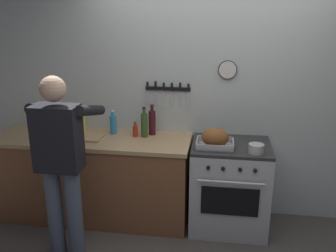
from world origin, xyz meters
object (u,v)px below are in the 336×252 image
object	(u,v)px
stove	(229,186)
person_cook	(61,158)
cutting_board	(85,137)
bottle_vinegar	(73,122)
saucepan	(256,149)
roasting_pan	(215,139)
bottle_hot_sauce	(135,131)
bottle_olive_oil	(144,125)
bottle_dish_soap	(113,124)
bottle_cooking_oil	(82,122)
bottle_wine_red	(152,122)

from	to	relation	value
stove	person_cook	world-z (taller)	person_cook
cutting_board	bottle_vinegar	distance (m)	0.32
saucepan	roasting_pan	bearing A→B (deg)	165.89
stove	bottle_hot_sauce	xyz separation A→B (m)	(-0.98, 0.09, 0.51)
saucepan	bottle_olive_oil	world-z (taller)	bottle_olive_oil
saucepan	bottle_dish_soap	bearing A→B (deg)	166.51
person_cook	saucepan	size ratio (longest dim) A/B	11.87
cutting_board	bottle_olive_oil	world-z (taller)	bottle_olive_oil
bottle_hot_sauce	bottle_cooking_oil	xyz separation A→B (m)	(-0.59, 0.08, 0.04)
bottle_olive_oil	bottle_vinegar	distance (m)	0.81
stove	saucepan	world-z (taller)	saucepan
person_cook	roasting_pan	size ratio (longest dim) A/B	4.72
bottle_olive_oil	saucepan	bearing A→B (deg)	-14.93
person_cook	bottle_cooking_oil	world-z (taller)	person_cook
person_cook	stove	bearing A→B (deg)	-74.26
bottle_hot_sauce	bottle_vinegar	size ratio (longest dim) A/B	0.66
stove	bottle_dish_soap	bearing A→B (deg)	172.88
cutting_board	bottle_olive_oil	xyz separation A→B (m)	(0.59, 0.13, 0.12)
stove	roasting_pan	distance (m)	0.57
saucepan	bottle_wine_red	size ratio (longest dim) A/B	0.43
bottle_wine_red	bottle_vinegar	bearing A→B (deg)	179.81
bottle_olive_oil	bottle_hot_sauce	bearing A→B (deg)	-174.51
bottle_cooking_oil	bottle_wine_red	distance (m)	0.76
saucepan	bottle_olive_oil	size ratio (longest dim) A/B	0.45
bottle_olive_oil	bottle_vinegar	size ratio (longest dim) A/B	1.32
saucepan	cutting_board	xyz separation A→B (m)	(-1.70, 0.16, -0.03)
bottle_dish_soap	bottle_vinegar	xyz separation A→B (m)	(-0.46, 0.03, -0.01)
roasting_pan	cutting_board	bearing A→B (deg)	177.16
bottle_cooking_oil	bottle_dish_soap	world-z (taller)	bottle_cooking_oil
bottle_cooking_oil	bottle_vinegar	distance (m)	0.12
bottle_olive_oil	cutting_board	bearing A→B (deg)	-167.36
bottle_hot_sauce	stove	bearing A→B (deg)	-5.33
stove	bottle_olive_oil	distance (m)	1.06
stove	roasting_pan	bearing A→B (deg)	-148.54
saucepan	bottle_dish_soap	distance (m)	1.49
bottle_cooking_oil	bottle_vinegar	world-z (taller)	bottle_cooking_oil
stove	bottle_cooking_oil	xyz separation A→B (m)	(-1.57, 0.17, 0.56)
person_cook	cutting_board	world-z (taller)	person_cook
bottle_dish_soap	roasting_pan	bearing A→B (deg)	-13.27
bottle_wine_red	bottle_dish_soap	xyz separation A→B (m)	(-0.41, -0.03, -0.03)
bottle_vinegar	person_cook	bearing A→B (deg)	-74.33
bottle_hot_sauce	bottle_olive_oil	xyz separation A→B (m)	(0.09, 0.01, 0.07)
stove	bottle_dish_soap	xyz separation A→B (m)	(-1.23, 0.15, 0.55)
stove	cutting_board	bearing A→B (deg)	-178.72
stove	bottle_dish_soap	distance (m)	1.36
roasting_pan	saucepan	distance (m)	0.39
cutting_board	bottle_vinegar	size ratio (longest dim) A/B	1.52
stove	bottle_vinegar	bearing A→B (deg)	173.69
bottle_cooking_oil	bottle_dish_soap	distance (m)	0.34
stove	bottle_vinegar	xyz separation A→B (m)	(-1.69, 0.19, 0.55)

